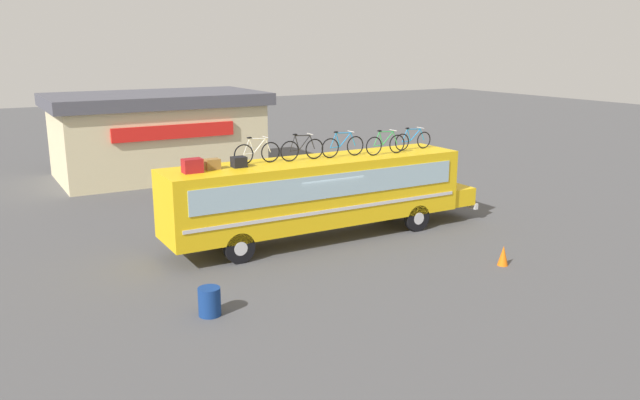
{
  "coord_description": "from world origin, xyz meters",
  "views": [
    {
      "loc": [
        -11.17,
        -19.59,
        7.07
      ],
      "look_at": [
        0.14,
        0.0,
        1.47
      ],
      "focal_mm": 35.59,
      "sensor_mm": 36.0,
      "label": 1
    }
  ],
  "objects_px": {
    "bus": "(321,192)",
    "rooftop_bicycle_4": "(385,144)",
    "traffic_cone": "(503,256)",
    "rooftop_bicycle_1": "(257,152)",
    "rooftop_bicycle_5": "(413,140)",
    "luggage_bag_2": "(212,164)",
    "trash_bin": "(209,302)",
    "luggage_bag_1": "(192,166)",
    "luggage_bag_3": "(239,162)",
    "rooftop_bicycle_3": "(343,146)",
    "rooftop_bicycle_2": "(302,149)"
  },
  "relations": [
    {
      "from": "rooftop_bicycle_1",
      "to": "rooftop_bicycle_5",
      "type": "height_order",
      "value": "rooftop_bicycle_1"
    },
    {
      "from": "rooftop_bicycle_4",
      "to": "rooftop_bicycle_5",
      "type": "distance_m",
      "value": 1.64
    },
    {
      "from": "bus",
      "to": "traffic_cone",
      "type": "xyz_separation_m",
      "value": [
        3.67,
        -5.56,
        -1.45
      ]
    },
    {
      "from": "rooftop_bicycle_3",
      "to": "trash_bin",
      "type": "xyz_separation_m",
      "value": [
        -6.96,
        -4.5,
        -3.02
      ]
    },
    {
      "from": "rooftop_bicycle_2",
      "to": "rooftop_bicycle_3",
      "type": "relative_size",
      "value": 0.96
    },
    {
      "from": "luggage_bag_1",
      "to": "rooftop_bicycle_5",
      "type": "distance_m",
      "value": 9.05
    },
    {
      "from": "rooftop_bicycle_1",
      "to": "rooftop_bicycle_5",
      "type": "xyz_separation_m",
      "value": [
        6.58,
        -0.29,
        -0.02
      ]
    },
    {
      "from": "rooftop_bicycle_1",
      "to": "rooftop_bicycle_5",
      "type": "relative_size",
      "value": 0.99
    },
    {
      "from": "luggage_bag_1",
      "to": "traffic_cone",
      "type": "relative_size",
      "value": 0.94
    },
    {
      "from": "rooftop_bicycle_4",
      "to": "bus",
      "type": "bearing_deg",
      "value": 172.1
    },
    {
      "from": "luggage_bag_3",
      "to": "rooftop_bicycle_1",
      "type": "xyz_separation_m",
      "value": [
        0.8,
        0.28,
        0.22
      ]
    },
    {
      "from": "bus",
      "to": "traffic_cone",
      "type": "distance_m",
      "value": 6.82
    },
    {
      "from": "luggage_bag_2",
      "to": "rooftop_bicycle_4",
      "type": "bearing_deg",
      "value": -4.3
    },
    {
      "from": "rooftop_bicycle_5",
      "to": "traffic_cone",
      "type": "relative_size",
      "value": 2.62
    },
    {
      "from": "luggage_bag_1",
      "to": "rooftop_bicycle_1",
      "type": "bearing_deg",
      "value": 8.96
    },
    {
      "from": "rooftop_bicycle_2",
      "to": "rooftop_bicycle_4",
      "type": "height_order",
      "value": "rooftop_bicycle_2"
    },
    {
      "from": "luggage_bag_1",
      "to": "rooftop_bicycle_5",
      "type": "xyz_separation_m",
      "value": [
        9.05,
        0.1,
        0.14
      ]
    },
    {
      "from": "luggage_bag_2",
      "to": "rooftop_bicycle_4",
      "type": "xyz_separation_m",
      "value": [
        6.69,
        -0.5,
        0.22
      ]
    },
    {
      "from": "bus",
      "to": "luggage_bag_3",
      "type": "height_order",
      "value": "luggage_bag_3"
    },
    {
      "from": "rooftop_bicycle_2",
      "to": "trash_bin",
      "type": "height_order",
      "value": "rooftop_bicycle_2"
    },
    {
      "from": "rooftop_bicycle_2",
      "to": "rooftop_bicycle_4",
      "type": "distance_m",
      "value": 3.34
    },
    {
      "from": "trash_bin",
      "to": "luggage_bag_1",
      "type": "bearing_deg",
      "value": 75.05
    },
    {
      "from": "luggage_bag_1",
      "to": "luggage_bag_3",
      "type": "distance_m",
      "value": 1.67
    },
    {
      "from": "rooftop_bicycle_2",
      "to": "trash_bin",
      "type": "distance_m",
      "value": 7.66
    },
    {
      "from": "rooftop_bicycle_5",
      "to": "bus",
      "type": "bearing_deg",
      "value": -179.79
    },
    {
      "from": "bus",
      "to": "rooftop_bicycle_5",
      "type": "relative_size",
      "value": 7.24
    },
    {
      "from": "trash_bin",
      "to": "luggage_bag_2",
      "type": "bearing_deg",
      "value": 67.31
    },
    {
      "from": "luggage_bag_3",
      "to": "rooftop_bicycle_3",
      "type": "height_order",
      "value": "rooftop_bicycle_3"
    },
    {
      "from": "luggage_bag_3",
      "to": "bus",
      "type": "bearing_deg",
      "value": -0.51
    },
    {
      "from": "luggage_bag_1",
      "to": "rooftop_bicycle_1",
      "type": "xyz_separation_m",
      "value": [
        2.47,
        0.39,
        0.17
      ]
    },
    {
      "from": "rooftop_bicycle_4",
      "to": "luggage_bag_3",
      "type": "bearing_deg",
      "value": 176.16
    },
    {
      "from": "luggage_bag_2",
      "to": "rooftop_bicycle_5",
      "type": "height_order",
      "value": "rooftop_bicycle_5"
    },
    {
      "from": "luggage_bag_1",
      "to": "traffic_cone",
      "type": "bearing_deg",
      "value": -32.71
    },
    {
      "from": "luggage_bag_3",
      "to": "rooftop_bicycle_1",
      "type": "bearing_deg",
      "value": 18.95
    },
    {
      "from": "rooftop_bicycle_1",
      "to": "rooftop_bicycle_3",
      "type": "xyz_separation_m",
      "value": [
        3.31,
        -0.3,
        0.0
      ]
    },
    {
      "from": "luggage_bag_2",
      "to": "rooftop_bicycle_1",
      "type": "distance_m",
      "value": 1.73
    },
    {
      "from": "rooftop_bicycle_1",
      "to": "bus",
      "type": "bearing_deg",
      "value": -7.28
    },
    {
      "from": "luggage_bag_2",
      "to": "traffic_cone",
      "type": "distance_m",
      "value": 10.05
    },
    {
      "from": "rooftop_bicycle_4",
      "to": "trash_bin",
      "type": "relative_size",
      "value": 2.28
    },
    {
      "from": "traffic_cone",
      "to": "rooftop_bicycle_4",
      "type": "bearing_deg",
      "value": 101.65
    },
    {
      "from": "luggage_bag_2",
      "to": "rooftop_bicycle_2",
      "type": "height_order",
      "value": "rooftop_bicycle_2"
    },
    {
      "from": "luggage_bag_1",
      "to": "traffic_cone",
      "type": "xyz_separation_m",
      "value": [
        8.53,
        -5.48,
        -2.9
      ]
    },
    {
      "from": "luggage_bag_1",
      "to": "rooftop_bicycle_4",
      "type": "xyz_separation_m",
      "value": [
        7.45,
        -0.27,
        0.16
      ]
    },
    {
      "from": "luggage_bag_1",
      "to": "traffic_cone",
      "type": "height_order",
      "value": "luggage_bag_1"
    },
    {
      "from": "bus",
      "to": "rooftop_bicycle_4",
      "type": "distance_m",
      "value": 3.08
    },
    {
      "from": "bus",
      "to": "trash_bin",
      "type": "relative_size",
      "value": 16.32
    },
    {
      "from": "luggage_bag_1",
      "to": "rooftop_bicycle_3",
      "type": "relative_size",
      "value": 0.35
    },
    {
      "from": "luggage_bag_2",
      "to": "rooftop_bicycle_3",
      "type": "height_order",
      "value": "rooftop_bicycle_3"
    },
    {
      "from": "bus",
      "to": "rooftop_bicycle_3",
      "type": "relative_size",
      "value": 6.99
    },
    {
      "from": "luggage_bag_3",
      "to": "luggage_bag_1",
      "type": "bearing_deg",
      "value": -176.1
    }
  ]
}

